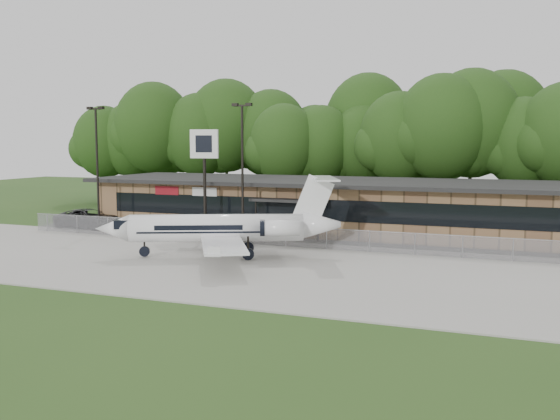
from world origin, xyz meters
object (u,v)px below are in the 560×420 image
at_px(pole_sign, 204,155).
at_px(terminal, 335,205).
at_px(business_jet, 226,229).
at_px(suv, 89,219).

bearing_deg(pole_sign, terminal, 29.72).
distance_m(terminal, business_jet, 14.34).
xyz_separation_m(terminal, suv, (-20.16, -6.03, -1.34)).
relative_size(suv, pole_sign, 0.72).
height_order(terminal, suv, terminal).
xyz_separation_m(suv, pole_sign, (11.84, -1.12, 5.55)).
distance_m(suv, pole_sign, 13.13).
distance_m(terminal, suv, 21.08).
height_order(suv, pole_sign, pole_sign).
xyz_separation_m(business_jet, pole_sign, (-5.13, 6.84, 4.49)).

